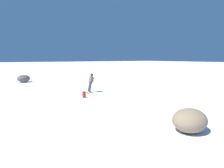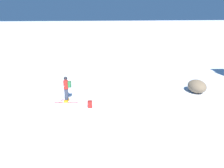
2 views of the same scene
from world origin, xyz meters
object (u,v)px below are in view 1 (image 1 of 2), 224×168
at_px(skier, 91,82).
at_px(exposed_boulder_1, 24,79).
at_px(exposed_boulder_0, 190,120).
at_px(spare_backpack, 84,95).

xyz_separation_m(skier, exposed_boulder_1, (4.66, -11.06, -0.50)).
bearing_deg(exposed_boulder_1, exposed_boulder_0, 102.40).
distance_m(exposed_boulder_0, exposed_boulder_1, 21.75).
xyz_separation_m(skier, exposed_boulder_0, (-0.01, 10.18, -0.49)).
bearing_deg(spare_backpack, skier, -34.96).
distance_m(skier, exposed_boulder_1, 12.01).
bearing_deg(skier, spare_backpack, 58.06).
bearing_deg(exposed_boulder_1, skier, 112.82).
relative_size(skier, exposed_boulder_0, 1.15).
bearing_deg(skier, exposed_boulder_0, 97.70).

